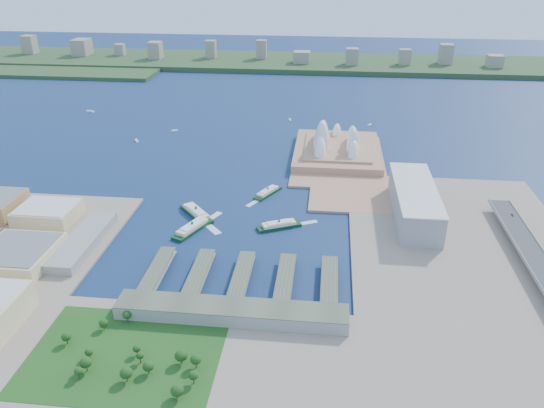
# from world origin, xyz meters

# --- Properties ---
(ground) EXTENTS (3000.00, 3000.00, 0.00)m
(ground) POSITION_xyz_m (0.00, 0.00, 0.00)
(ground) COLOR #0F2646
(ground) RESTS_ON ground
(south_land) EXTENTS (720.00, 180.00, 3.00)m
(south_land) POSITION_xyz_m (0.00, -210.00, 1.50)
(south_land) COLOR gray
(south_land) RESTS_ON ground
(east_land) EXTENTS (240.00, 500.00, 3.00)m
(east_land) POSITION_xyz_m (240.00, -50.00, 1.50)
(east_land) COLOR gray
(east_land) RESTS_ON ground
(peninsula) EXTENTS (135.00, 220.00, 3.00)m
(peninsula) POSITION_xyz_m (107.50, 260.00, 1.50)
(peninsula) COLOR tan
(peninsula) RESTS_ON ground
(far_shore) EXTENTS (2200.00, 260.00, 12.00)m
(far_shore) POSITION_xyz_m (0.00, 980.00, 6.00)
(far_shore) COLOR #2D4926
(far_shore) RESTS_ON ground
(opera_house) EXTENTS (134.00, 180.00, 58.00)m
(opera_house) POSITION_xyz_m (105.00, 280.00, 32.00)
(opera_house) COLOR white
(opera_house) RESTS_ON peninsula
(toaster_building) EXTENTS (45.00, 155.00, 35.00)m
(toaster_building) POSITION_xyz_m (195.00, 80.00, 20.50)
(toaster_building) COLOR gray
(toaster_building) RESTS_ON east_land
(ferry_wharves) EXTENTS (184.00, 90.00, 9.30)m
(ferry_wharves) POSITION_xyz_m (14.00, -75.00, 4.65)
(ferry_wharves) COLOR #4B543F
(ferry_wharves) RESTS_ON ground
(terminal_building) EXTENTS (200.00, 28.00, 12.00)m
(terminal_building) POSITION_xyz_m (15.00, -135.00, 9.00)
(terminal_building) COLOR gray
(terminal_building) RESTS_ON south_land
(park) EXTENTS (150.00, 110.00, 16.00)m
(park) POSITION_xyz_m (-60.00, -190.00, 11.00)
(park) COLOR #194714
(park) RESTS_ON south_land
(far_skyline) EXTENTS (1900.00, 140.00, 55.00)m
(far_skyline) POSITION_xyz_m (0.00, 960.00, 39.50)
(far_skyline) COLOR gray
(far_skyline) RESTS_ON far_shore
(ferry_a) EXTENTS (50.76, 56.06, 11.42)m
(ferry_a) POSITION_xyz_m (-63.14, 57.57, 5.71)
(ferry_a) COLOR #0E391C
(ferry_a) RESTS_ON ground
(ferry_b) EXTENTS (33.73, 48.53, 9.16)m
(ferry_b) POSITION_xyz_m (15.34, 127.57, 4.58)
(ferry_b) COLOR #0E391C
(ferry_b) RESTS_ON ground
(ferry_c) EXTENTS (37.35, 59.27, 11.02)m
(ferry_c) POSITION_xyz_m (-58.37, 19.61, 5.51)
(ferry_c) COLOR #0E391C
(ferry_c) RESTS_ON ground
(ferry_d) EXTENTS (52.17, 34.26, 9.76)m
(ferry_d) POSITION_xyz_m (38.95, 37.85, 4.88)
(ferry_d) COLOR #0E391C
(ferry_d) RESTS_ON ground
(boat_a) EXTENTS (11.01, 14.93, 2.92)m
(boat_a) POSITION_xyz_m (-226.44, 311.25, 1.46)
(boat_a) COLOR white
(boat_a) RESTS_ON ground
(boat_b) EXTENTS (11.95, 8.19, 3.05)m
(boat_b) POSITION_xyz_m (-178.15, 370.02, 1.53)
(boat_b) COLOR white
(boat_b) RESTS_ON ground
(boat_c) EXTENTS (8.89, 11.35, 2.55)m
(boat_c) POSITION_xyz_m (164.10, 443.02, 1.28)
(boat_c) COLOR white
(boat_c) RESTS_ON ground
(boat_d) EXTENTS (18.34, 9.34, 3.04)m
(boat_d) POSITION_xyz_m (-375.91, 470.55, 1.52)
(boat_d) COLOR white
(boat_d) RESTS_ON ground
(boat_e) EXTENTS (5.65, 12.24, 2.89)m
(boat_e) POSITION_xyz_m (17.79, 458.06, 1.45)
(boat_e) COLOR white
(boat_e) RESTS_ON ground
(car_c) EXTENTS (2.03, 5.00, 1.45)m
(car_c) POSITION_xyz_m (304.00, 68.50, 15.58)
(car_c) COLOR slate
(car_c) RESTS_ON expressway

